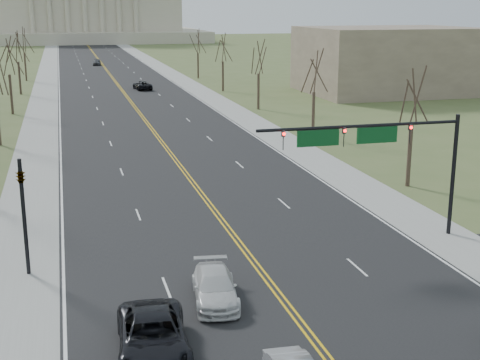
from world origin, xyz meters
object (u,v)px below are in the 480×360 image
car_sb_outer_lead (153,337)px  car_far_nb (142,85)px  car_sb_inner_second (215,287)px  signal_left (23,204)px  signal_mast (376,144)px  car_far_sb (97,62)px

car_sb_outer_lead → car_far_nb: size_ratio=1.16×
car_sb_inner_second → car_sb_outer_lead: bearing=-121.7°
car_sb_outer_lead → car_far_nb: bearing=87.6°
signal_left → car_sb_outer_lead: bearing=-62.9°
signal_mast → car_far_nb: bearing=93.2°
car_far_sb → car_sb_outer_lead: bearing=-86.8°
signal_mast → car_far_nb: (-4.17, 75.61, -5.05)m
signal_left → car_far_nb: (14.77, 75.61, -3.01)m
car_sb_inner_second → car_far_sb: bearing=96.5°
car_sb_inner_second → car_far_sb: (1.73, 129.93, 0.04)m
car_far_nb → car_far_sb: (-4.60, 48.71, 0.03)m
car_sb_inner_second → car_far_nb: bearing=92.8°
signal_left → car_far_nb: 77.10m
signal_mast → car_sb_inner_second: size_ratio=2.54×
car_sb_outer_lead → car_far_sb: bearing=91.9°
car_far_nb → car_far_sb: car_far_sb is taller
signal_left → car_far_sb: size_ratio=1.41×
signal_mast → car_far_sb: size_ratio=2.84×
signal_mast → car_sb_inner_second: signal_mast is taller
car_sb_outer_lead → car_far_sb: size_ratio=1.36×
car_far_nb → car_far_sb: 48.93m
signal_mast → signal_left: size_ratio=2.02×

